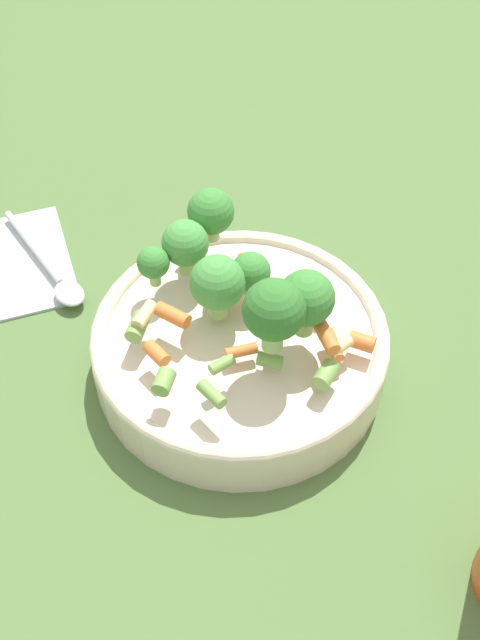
% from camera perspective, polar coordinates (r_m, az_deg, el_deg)
% --- Properties ---
extents(ground_plane, '(3.00, 3.00, 0.00)m').
position_cam_1_polar(ground_plane, '(0.66, 0.00, -3.45)').
color(ground_plane, '#4C6B38').
extents(bowl, '(0.25, 0.25, 0.05)m').
position_cam_1_polar(bowl, '(0.63, 0.00, -1.95)').
color(bowl, beige).
rests_on(bowl, ground_plane).
extents(pasta_salad, '(0.20, 0.20, 0.08)m').
position_cam_1_polar(pasta_salad, '(0.60, -0.06, 3.06)').
color(pasta_salad, '#8CB766').
rests_on(pasta_salad, bowl).
extents(napkin, '(0.16, 0.17, 0.01)m').
position_cam_1_polar(napkin, '(0.77, -16.41, 4.31)').
color(napkin, '#B2BCC6').
rests_on(napkin, ground_plane).
extents(spoon, '(0.13, 0.12, 0.01)m').
position_cam_1_polar(spoon, '(0.74, -13.94, 3.39)').
color(spoon, silver).
rests_on(spoon, napkin).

